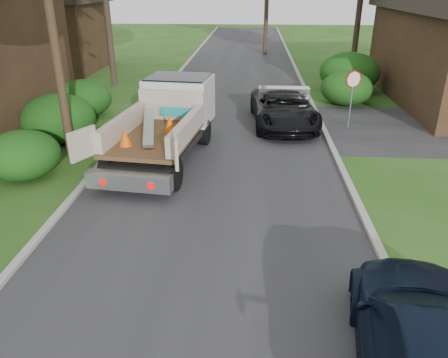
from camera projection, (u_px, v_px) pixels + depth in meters
name	position (u px, v px, depth m)	size (l,w,h in m)	color
ground	(208.00, 232.00, 11.05)	(120.00, 120.00, 0.00)	#224C15
road	(229.00, 119.00, 20.14)	(8.00, 90.00, 0.02)	#28282B
curb_left	(142.00, 116.00, 20.37)	(0.20, 90.00, 0.12)	#9E9E99
curb_right	(319.00, 119.00, 19.87)	(0.20, 90.00, 0.12)	#9E9E99
stop_sign	(353.00, 87.00, 18.19)	(0.71, 0.32, 2.48)	slate
utility_pole	(49.00, 3.00, 13.78)	(2.42, 1.25, 10.00)	#382619
house_left_far	(47.00, 25.00, 30.62)	(7.56, 7.56, 6.00)	#362416
hedge_left_a	(22.00, 155.00, 13.84)	(2.34, 2.34, 1.53)	#19420F
hedge_left_b	(58.00, 118.00, 16.97)	(2.86, 2.86, 1.87)	#19420F
hedge_left_c	(83.00, 98.00, 20.20)	(2.60, 2.60, 1.70)	#19420F
hedge_right_a	(346.00, 88.00, 22.17)	(2.60, 2.60, 1.70)	#19420F
hedge_right_b	(350.00, 72.00, 24.75)	(3.38, 3.38, 2.21)	#19420F
flatbed_truck	(170.00, 115.00, 15.80)	(3.53, 6.96, 2.54)	black
black_pickup	(284.00, 108.00, 18.98)	(2.58, 5.59, 1.55)	black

